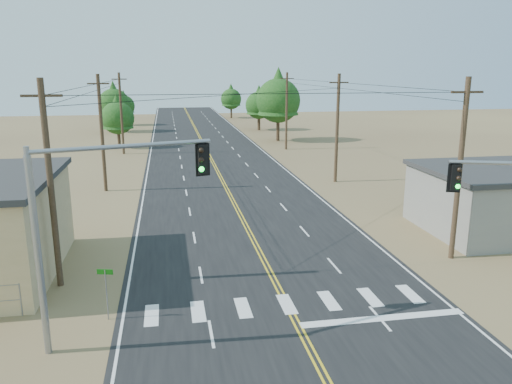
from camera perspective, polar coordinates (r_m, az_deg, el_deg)
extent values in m
cube|color=black|center=(43.66, -3.24, 0.11)|extent=(15.00, 200.00, 0.02)
cylinder|color=gray|center=(24.09, -25.30, -11.06)|extent=(0.06, 0.06, 1.50)
cylinder|color=#4C3826|center=(25.31, -22.40, 0.58)|extent=(0.30, 0.30, 10.00)
cube|color=#4C3826|center=(24.77, -23.30, 10.07)|extent=(1.80, 0.12, 0.12)
cylinder|color=#4C3826|center=(44.79, -17.20, 6.36)|extent=(0.30, 0.30, 10.00)
cube|color=#4C3826|center=(44.48, -17.59, 11.73)|extent=(1.80, 0.12, 0.12)
cylinder|color=#4C3826|center=(64.58, -15.14, 8.61)|extent=(0.30, 0.30, 10.00)
cube|color=#4C3826|center=(64.37, -15.37, 12.33)|extent=(1.80, 0.12, 0.12)
cylinder|color=#4C3826|center=(29.17, 22.23, 2.23)|extent=(0.30, 0.30, 10.00)
cube|color=#4C3826|center=(28.70, 23.00, 10.47)|extent=(1.80, 0.12, 0.12)
cylinder|color=#4C3826|center=(47.07, 9.26, 7.13)|extent=(0.30, 0.30, 10.00)
cube|color=#4C3826|center=(46.78, 9.46, 12.24)|extent=(1.80, 0.12, 0.12)
cylinder|color=#4C3826|center=(66.19, 3.51, 9.17)|extent=(0.30, 0.30, 10.00)
cube|color=#4C3826|center=(65.98, 3.57, 12.81)|extent=(1.80, 0.12, 0.12)
cylinder|color=gray|center=(19.63, -23.60, -7.02)|extent=(0.26, 0.26, 7.50)
cylinder|color=gray|center=(18.70, -24.71, 3.81)|extent=(0.19, 0.19, 0.64)
cylinder|color=gray|center=(18.99, -14.75, 5.08)|extent=(6.41, 1.89, 0.17)
cube|color=black|center=(19.85, -6.16, 3.78)|extent=(0.45, 0.41, 1.18)
sphere|color=black|center=(19.60, -6.30, 4.76)|extent=(0.21, 0.21, 0.21)
sphere|color=black|center=(19.67, -6.27, 3.68)|extent=(0.21, 0.21, 0.21)
sphere|color=#0CE533|center=(19.73, -6.24, 2.61)|extent=(0.21, 0.21, 0.21)
cube|color=black|center=(21.34, 21.80, 1.57)|extent=(0.41, 0.38, 1.05)
sphere|color=black|center=(21.16, 22.24, 2.36)|extent=(0.19, 0.19, 0.19)
sphere|color=black|center=(21.23, 22.15, 1.48)|extent=(0.19, 0.19, 0.19)
sphere|color=#0CE533|center=(21.30, 22.07, 0.59)|extent=(0.19, 0.19, 0.19)
cylinder|color=gray|center=(22.31, -16.70, -11.19)|extent=(0.05, 0.05, 2.26)
cube|color=#0C550C|center=(21.90, -16.89, -8.72)|extent=(0.66, 0.19, 0.23)
cylinder|color=#3F2D1E|center=(70.46, -15.39, 5.97)|extent=(0.42, 0.42, 2.63)
cone|color=#154313|center=(70.08, -15.58, 8.93)|extent=(4.09, 4.09, 4.67)
sphere|color=#154313|center=(70.16, -15.53, 8.16)|extent=(4.38, 4.38, 4.38)
cylinder|color=#3F2D1E|center=(88.62, -15.78, 7.61)|extent=(0.44, 0.44, 3.08)
cone|color=#154313|center=(88.30, -15.97, 10.37)|extent=(4.79, 4.79, 5.48)
sphere|color=#154313|center=(88.36, -15.92, 9.65)|extent=(5.13, 5.13, 5.13)
cylinder|color=#3F2D1E|center=(98.96, -14.76, 8.08)|extent=(0.45, 0.45, 2.39)
cone|color=#154313|center=(98.71, -14.88, 9.99)|extent=(3.71, 3.71, 4.24)
sphere|color=#154313|center=(98.76, -14.85, 9.49)|extent=(3.98, 3.98, 3.98)
cylinder|color=#3F2D1E|center=(74.57, 2.52, 7.34)|extent=(0.49, 0.49, 3.87)
cone|color=#154313|center=(74.16, 2.56, 11.47)|extent=(6.02, 6.02, 6.88)
sphere|color=#154313|center=(74.23, 2.55, 10.39)|extent=(6.45, 6.45, 6.45)
cylinder|color=#3F2D1E|center=(88.03, 0.33, 8.00)|extent=(0.50, 0.50, 2.81)
cone|color=#154313|center=(87.72, 0.34, 10.54)|extent=(4.37, 4.37, 5.00)
sphere|color=#154313|center=(87.78, 0.34, 9.88)|extent=(4.69, 4.69, 4.69)
cylinder|color=#3F2D1E|center=(110.70, -2.85, 9.15)|extent=(0.41, 0.41, 2.68)
cone|color=#154313|center=(110.46, -2.87, 11.07)|extent=(4.16, 4.16, 4.76)
sphere|color=#154313|center=(110.51, -2.87, 10.57)|extent=(4.46, 4.46, 4.46)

